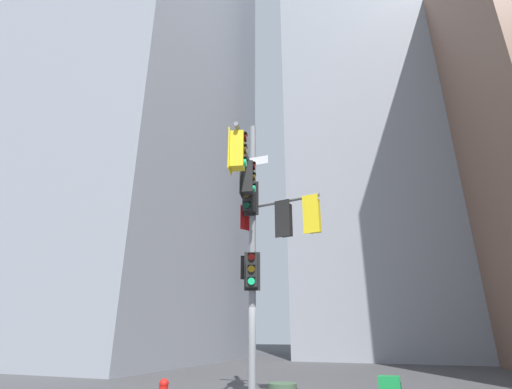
% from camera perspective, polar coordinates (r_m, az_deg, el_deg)
% --- Properties ---
extents(building_tower_left, '(16.96, 16.96, 40.26)m').
position_cam_1_polar(building_tower_left, '(35.42, -18.58, 11.83)').
color(building_tower_left, '#9399A3').
rests_on(building_tower_left, ground).
extents(building_mid_block, '(14.05, 14.05, 50.16)m').
position_cam_1_polar(building_mid_block, '(41.36, 16.71, 14.70)').
color(building_mid_block, '#9399A3').
rests_on(building_mid_block, ground).
extents(signal_pole_assembly, '(2.90, 3.53, 8.56)m').
position_cam_1_polar(signal_pole_assembly, '(11.12, 0.63, -3.90)').
color(signal_pole_assembly, gray).
rests_on(signal_pole_assembly, ground).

